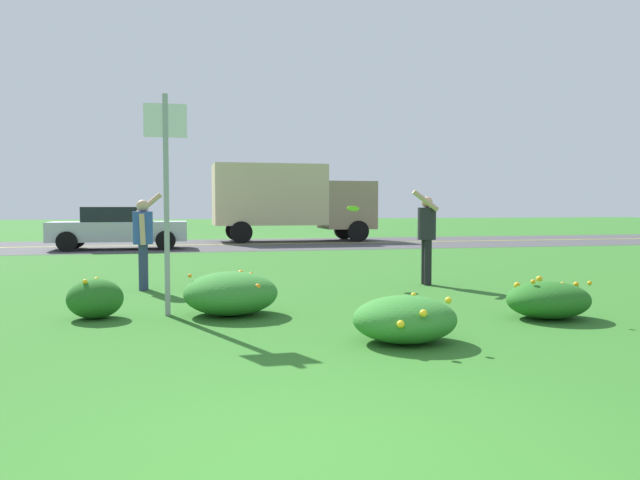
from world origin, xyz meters
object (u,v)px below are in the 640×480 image
person_thrower_blue_shirt (143,236)px  person_catcher_dark_shirt (426,232)px  box_truck_tan (290,198)px  frisbee_lime (353,209)px  car_silver_center_left (119,228)px  sign_post_near_path (166,183)px

person_thrower_blue_shirt → person_catcher_dark_shirt: 5.14m
box_truck_tan → frisbee_lime: bearing=-95.8°
person_thrower_blue_shirt → frisbee_lime: size_ratio=7.01×
person_thrower_blue_shirt → car_silver_center_left: 11.03m
person_thrower_blue_shirt → car_silver_center_left: size_ratio=0.38×
box_truck_tan → car_silver_center_left: bearing=-152.2°
sign_post_near_path → person_thrower_blue_shirt: sign_post_near_path is taller
frisbee_lime → box_truck_tan: 14.56m
frisbee_lime → car_silver_center_left: size_ratio=0.05×
person_catcher_dark_shirt → box_truck_tan: (0.18, 14.91, 0.81)m
car_silver_center_left → frisbee_lime: bearing=-64.9°
person_thrower_blue_shirt → frisbee_lime: person_thrower_blue_shirt is taller
sign_post_near_path → box_truck_tan: box_truck_tan is taller
frisbee_lime → car_silver_center_left: frisbee_lime is taller
sign_post_near_path → box_truck_tan: size_ratio=0.44×
sign_post_near_path → person_catcher_dark_shirt: bearing=25.7°
person_catcher_dark_shirt → sign_post_near_path: bearing=-154.3°
sign_post_near_path → car_silver_center_left: (-1.77, 13.66, -1.03)m
person_catcher_dark_shirt → car_silver_center_left: person_catcher_dark_shirt is taller
sign_post_near_path → car_silver_center_left: size_ratio=0.66×
person_catcher_dark_shirt → frisbee_lime: (-1.30, 0.43, 0.43)m
person_thrower_blue_shirt → frisbee_lime: (3.82, -0.04, 0.48)m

